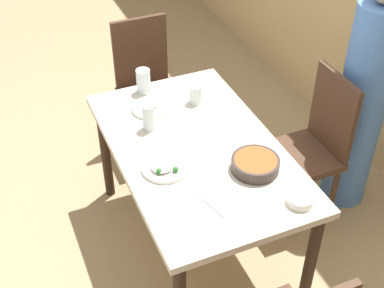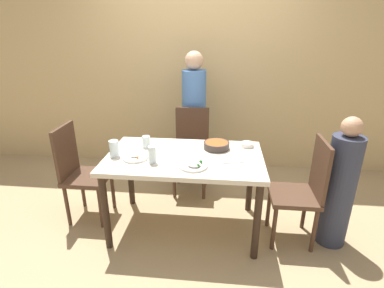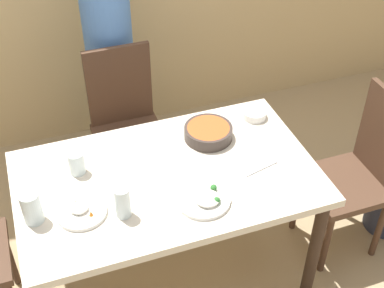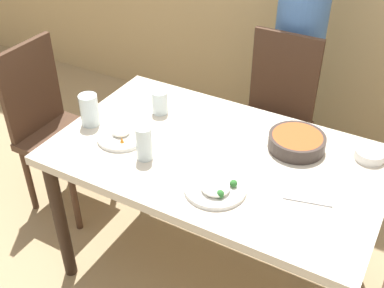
{
  "view_description": "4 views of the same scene",
  "coord_description": "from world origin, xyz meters",
  "views": [
    {
      "loc": [
        1.97,
        -0.86,
        2.48
      ],
      "look_at": [
        0.12,
        -0.08,
        0.88
      ],
      "focal_mm": 50.0,
      "sensor_mm": 36.0,
      "label": 1
    },
    {
      "loc": [
        0.31,
        -2.38,
        1.81
      ],
      "look_at": [
        0.07,
        -0.03,
        0.87
      ],
      "focal_mm": 28.0,
      "sensor_mm": 36.0,
      "label": 2
    },
    {
      "loc": [
        -0.49,
        -1.73,
        2.4
      ],
      "look_at": [
        0.11,
        -0.04,
        0.94
      ],
      "focal_mm": 50.0,
      "sensor_mm": 36.0,
      "label": 3
    },
    {
      "loc": [
        0.69,
        -1.45,
        1.95
      ],
      "look_at": [
        -0.08,
        -0.08,
        0.82
      ],
      "focal_mm": 45.0,
      "sensor_mm": 36.0,
      "label": 4
    }
  ],
  "objects": [
    {
      "name": "glass_water_short",
      "position": [
        -0.38,
        0.16,
        0.8
      ],
      "size": [
        0.07,
        0.07,
        0.11
      ],
      "color": "silver",
      "rests_on": "dining_table"
    },
    {
      "name": "plate_rice_adult",
      "position": [
        -0.41,
        -0.11,
        0.76
      ],
      "size": [
        0.22,
        0.22,
        0.05
      ],
      "color": "white",
      "rests_on": "dining_table"
    },
    {
      "name": "dining_table",
      "position": [
        0.0,
        0.0,
        0.66
      ],
      "size": [
        1.37,
        0.82,
        0.75
      ],
      "color": "beige",
      "rests_on": "ground_plane"
    },
    {
      "name": "glass_water_tall",
      "position": [
        -0.24,
        -0.17,
        0.82
      ],
      "size": [
        0.07,
        0.07,
        0.15
      ],
      "color": "silver",
      "rests_on": "dining_table"
    },
    {
      "name": "bowl_rice_small",
      "position": [
        0.56,
        0.27,
        0.77
      ],
      "size": [
        0.12,
        0.12,
        0.04
      ],
      "color": "white",
      "rests_on": "dining_table"
    },
    {
      "name": "glass_water_center",
      "position": [
        -0.6,
        -0.08,
        0.82
      ],
      "size": [
        0.08,
        0.08,
        0.15
      ],
      "color": "silver",
      "rests_on": "dining_table"
    },
    {
      "name": "person_adult",
      "position": [
        -0.02,
        1.06,
        0.73
      ],
      "size": [
        0.28,
        0.28,
        1.55
      ],
      "color": "#5184D1",
      "rests_on": "ground_plane"
    },
    {
      "name": "chair_empty_left",
      "position": [
        -1.03,
        0.08,
        0.51
      ],
      "size": [
        0.4,
        0.4,
        0.96
      ],
      "rotation": [
        0.0,
        0.0,
        1.57
      ],
      "color": "#4C3323",
      "rests_on": "ground_plane"
    },
    {
      "name": "bowl_curry",
      "position": [
        0.27,
        0.19,
        0.78
      ],
      "size": [
        0.24,
        0.24,
        0.06
      ],
      "color": "#3D332D",
      "rests_on": "dining_table"
    },
    {
      "name": "chair_adult_spot",
      "position": [
        -0.02,
        0.75,
        0.51
      ],
      "size": [
        0.4,
        0.4,
        0.96
      ],
      "color": "#4C3323",
      "rests_on": "ground_plane"
    },
    {
      "name": "ground_plane",
      "position": [
        0.0,
        0.0,
        0.0
      ],
      "size": [
        10.0,
        10.0,
        0.0
      ],
      "primitive_type": "plane",
      "color": "tan"
    },
    {
      "name": "plate_rice_child",
      "position": [
        0.1,
        -0.22,
        0.76
      ],
      "size": [
        0.24,
        0.24,
        0.05
      ],
      "color": "white",
      "rests_on": "dining_table"
    },
    {
      "name": "fork_steel",
      "position": [
        0.42,
        -0.1,
        0.75
      ],
      "size": [
        0.18,
        0.06,
        0.01
      ],
      "color": "silver",
      "rests_on": "dining_table"
    }
  ]
}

